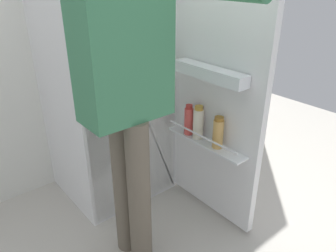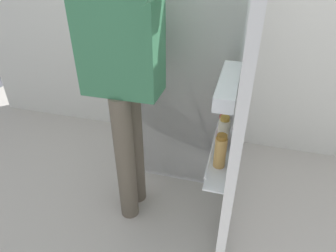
# 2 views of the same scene
# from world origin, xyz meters

# --- Properties ---
(ground_plane) EXTENTS (5.46, 5.46, 0.00)m
(ground_plane) POSITION_xyz_m (0.00, 0.00, 0.00)
(ground_plane) COLOR #B7B2A8
(kitchen_wall) EXTENTS (4.40, 0.10, 2.64)m
(kitchen_wall) POSITION_xyz_m (0.00, 0.96, 1.32)
(kitchen_wall) COLOR silver
(kitchen_wall) RESTS_ON ground_plane
(refrigerator) EXTENTS (0.75, 1.35, 1.81)m
(refrigerator) POSITION_xyz_m (0.03, 0.53, 0.91)
(refrigerator) COLOR white
(refrigerator) RESTS_ON ground_plane
(person) EXTENTS (0.54, 0.75, 1.77)m
(person) POSITION_xyz_m (-0.26, -0.10, 1.07)
(person) COLOR #665B4C
(person) RESTS_ON ground_plane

